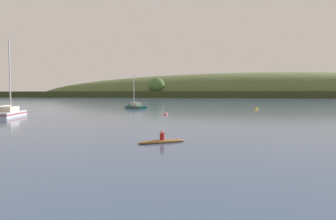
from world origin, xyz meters
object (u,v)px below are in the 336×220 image
Objects in this scene: sailboat_near_mooring at (11,115)px; sailboat_midwater_white at (134,107)px; canoe_with_paddler at (162,141)px; mooring_buoy_midchannel at (166,115)px; mooring_buoy_off_fishing_boat at (256,110)px.

sailboat_near_mooring is 28.24m from sailboat_midwater_white.
canoe_with_paddler reaches higher than mooring_buoy_midchannel.
canoe_with_paddler is (27.73, -19.65, -0.07)m from sailboat_near_mooring.
mooring_buoy_off_fishing_boat is (16.03, 18.83, -0.00)m from mooring_buoy_midchannel.
sailboat_near_mooring is 23.78m from mooring_buoy_midchannel.
sailboat_midwater_white is 48.22m from canoe_with_paddler.
mooring_buoy_off_fishing_boat is (27.19, 0.09, -0.23)m from sailboat_midwater_white.
canoe_with_paddler is at bearing -103.60° from mooring_buoy_off_fishing_boat.
sailboat_midwater_white is at bearing 120.80° from mooring_buoy_midchannel.
mooring_buoy_midchannel is (-5.02, 26.68, -0.10)m from canoe_with_paddler.
sailboat_near_mooring is 16.04× the size of mooring_buoy_midchannel.
sailboat_midwater_white reaches higher than mooring_buoy_off_fishing_boat.
sailboat_midwater_white is 10.82× the size of mooring_buoy_midchannel.
mooring_buoy_off_fishing_boat is at bearing -143.92° from sailboat_midwater_white.
sailboat_near_mooring reaches higher than sailboat_midwater_white.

